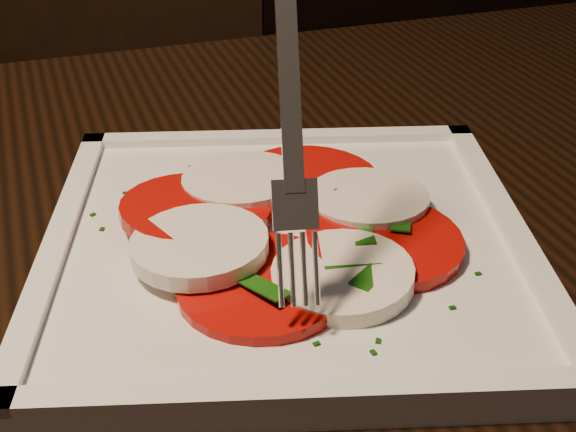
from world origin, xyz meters
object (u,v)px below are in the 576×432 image
object	(u,v)px
table	(256,363)
fork	(287,88)
chair	(121,121)
plate	(288,248)

from	to	relation	value
table	fork	world-z (taller)	fork
table	chair	xyz separation A→B (m)	(-0.09, 0.72, -0.12)
plate	fork	distance (m)	0.12
table	plate	world-z (taller)	plate
chair	plate	bearing A→B (deg)	-67.79
table	chair	size ratio (longest dim) A/B	1.39
chair	fork	world-z (taller)	fork
chair	plate	size ratio (longest dim) A/B	3.20
plate	table	bearing A→B (deg)	132.42
chair	table	bearing A→B (deg)	-69.03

